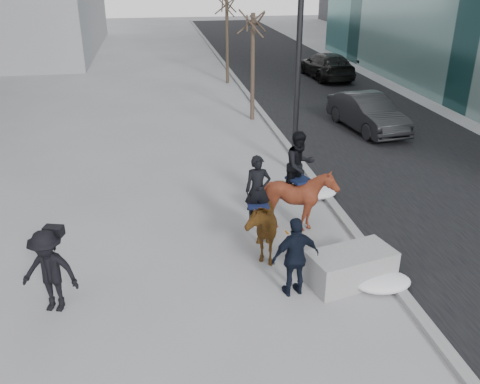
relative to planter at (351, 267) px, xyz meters
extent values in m
plane|color=gray|center=(-2.11, 0.59, -0.37)|extent=(120.00, 120.00, 0.00)
cube|color=black|center=(4.89, 10.59, -0.36)|extent=(8.00, 90.00, 0.01)
cube|color=gray|center=(0.89, 10.59, -0.31)|extent=(0.25, 90.00, 0.12)
cube|color=gray|center=(0.00, 0.00, 0.00)|extent=(2.00, 1.33, 0.73)
imported|color=black|center=(4.65, 10.42, 0.36)|extent=(2.12, 4.61, 1.46)
imported|color=black|center=(6.32, 20.76, 0.38)|extent=(2.42, 5.27, 1.49)
imported|color=#4A290E|center=(-1.72, 1.53, 0.41)|extent=(0.98, 1.91, 1.56)
imported|color=black|center=(-1.72, 1.68, 1.21)|extent=(0.62, 0.43, 1.63)
cube|color=#0E1535|center=(-1.72, 1.68, 0.86)|extent=(0.52, 0.59, 0.06)
imported|color=#4D1D0F|center=(-0.45, 2.54, 0.48)|extent=(1.84, 1.93, 1.69)
imported|color=black|center=(-0.45, 2.69, 1.34)|extent=(1.05, 0.94, 1.77)
cube|color=black|center=(-0.45, 2.69, 0.96)|extent=(0.65, 0.70, 0.06)
imported|color=black|center=(-1.30, -0.21, 0.51)|extent=(1.08, 0.59, 1.75)
cylinder|color=#C5660B|center=(-1.35, 0.34, 0.78)|extent=(0.04, 0.18, 0.07)
imported|color=black|center=(-6.15, 0.07, 0.51)|extent=(1.27, 0.94, 1.75)
cube|color=black|center=(-6.00, 0.32, 1.25)|extent=(0.41, 0.31, 0.20)
cylinder|color=black|center=(0.49, 6.50, 4.13)|extent=(0.18, 0.18, 9.00)
ellipsoid|color=silver|center=(0.59, 4.31, -0.21)|extent=(1.22, 0.78, 0.31)
ellipsoid|color=silver|center=(0.59, -0.36, -0.21)|extent=(1.24, 0.79, 0.31)
camera|label=1|loc=(-3.89, -8.75, 5.95)|focal=38.00mm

